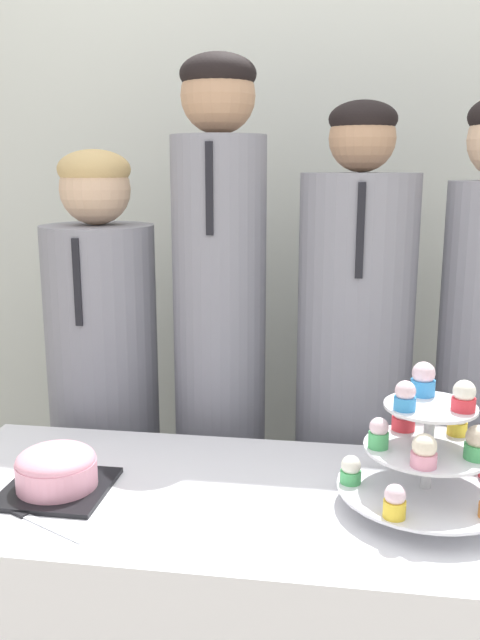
# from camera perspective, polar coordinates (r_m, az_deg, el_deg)

# --- Properties ---
(wall_back) EXTENTS (9.00, 0.06, 2.70)m
(wall_back) POSITION_cam_1_polar(r_m,az_deg,el_deg) (2.27, 5.66, 12.35)
(wall_back) COLOR silver
(wall_back) RESTS_ON ground_plane
(round_cake) EXTENTS (0.21, 0.21, 0.10)m
(round_cake) POSITION_cam_1_polar(r_m,az_deg,el_deg) (1.45, -15.20, -12.06)
(round_cake) COLOR black
(round_cake) RESTS_ON table
(cake_knife) EXTENTS (0.20, 0.12, 0.01)m
(cake_knife) POSITION_cam_1_polar(r_m,az_deg,el_deg) (1.38, -17.36, -15.58)
(cake_knife) COLOR silver
(cake_knife) RESTS_ON table
(cupcake_stand) EXTENTS (0.34, 0.34, 0.28)m
(cupcake_stand) POSITION_cam_1_polar(r_m,az_deg,el_deg) (1.35, 15.57, -10.49)
(cupcake_stand) COLOR silver
(cupcake_stand) RESTS_ON table
(student_0) EXTENTS (0.30, 0.31, 1.41)m
(student_0) POSITION_cam_1_polar(r_m,az_deg,el_deg) (1.98, -11.25, -8.12)
(student_0) COLOR gray
(student_0) RESTS_ON ground_plane
(student_1) EXTENTS (0.25, 0.25, 1.64)m
(student_1) POSITION_cam_1_polar(r_m,az_deg,el_deg) (1.85, -1.69, -4.69)
(student_1) COLOR gray
(student_1) RESTS_ON ground_plane
(student_2) EXTENTS (0.30, 0.30, 1.52)m
(student_2) POSITION_cam_1_polar(r_m,az_deg,el_deg) (1.85, 9.39, -7.86)
(student_2) COLOR gray
(student_2) RESTS_ON ground_plane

